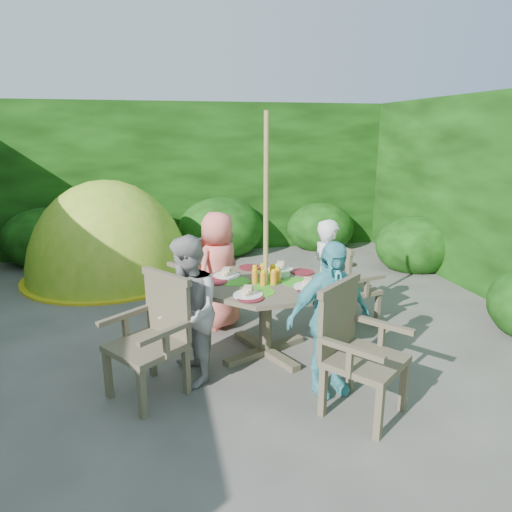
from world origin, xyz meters
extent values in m
plane|color=#494741|center=(0.00, 0.00, 0.00)|extent=(60.00, 60.00, 0.00)
cube|color=black|center=(0.00, 4.00, 1.25)|extent=(9.00, 1.00, 2.50)
cylinder|color=#473E2E|center=(0.46, -0.42, 0.34)|extent=(0.12, 0.12, 0.67)
cube|color=#473E2E|center=(0.46, -0.42, 0.03)|extent=(0.85, 0.46, 0.06)
cube|color=#473E2E|center=(0.46, -0.42, 0.03)|extent=(0.46, 0.85, 0.06)
cylinder|color=#473E2E|center=(0.46, -0.42, 0.69)|extent=(1.63, 1.63, 0.04)
cylinder|color=green|center=(0.34, -0.67, 0.72)|extent=(0.28, 0.28, 0.00)
cylinder|color=green|center=(0.73, -0.49, 0.72)|extent=(0.28, 0.28, 0.00)
cylinder|color=green|center=(0.19, -0.35, 0.72)|extent=(0.28, 0.28, 0.00)
cylinder|color=green|center=(0.59, -0.17, 0.72)|extent=(0.28, 0.28, 0.00)
cylinder|color=green|center=(0.46, -0.42, 0.72)|extent=(0.28, 0.28, 0.00)
cylinder|color=white|center=(0.69, -0.10, 0.72)|extent=(0.25, 0.25, 0.01)
cylinder|color=white|center=(0.14, -0.19, 0.72)|extent=(0.25, 0.25, 0.01)
cylinder|color=white|center=(0.23, -0.74, 0.72)|extent=(0.25, 0.25, 0.01)
cylinder|color=white|center=(0.78, -0.65, 0.72)|extent=(0.25, 0.25, 0.01)
cylinder|color=red|center=(0.88, -0.23, 0.72)|extent=(0.22, 0.22, 0.01)
cylinder|color=red|center=(0.41, 0.03, 0.72)|extent=(0.22, 0.22, 0.01)
cylinder|color=red|center=(0.02, -0.33, 0.72)|extent=(0.22, 0.22, 0.01)
cylinder|color=red|center=(0.24, -0.82, 0.72)|extent=(0.22, 0.22, 0.01)
cylinder|color=red|center=(0.77, -0.76, 0.72)|extent=(0.22, 0.22, 0.01)
cylinder|color=green|center=(0.64, -0.28, 0.75)|extent=(0.18, 0.18, 0.06)
cylinder|color=olive|center=(0.46, -0.42, 1.10)|extent=(0.06, 0.06, 2.20)
cube|color=#473E2E|center=(1.54, 0.07, 0.39)|extent=(0.56, 0.57, 0.05)
cube|color=#473E2E|center=(1.78, -0.08, 0.19)|extent=(0.06, 0.06, 0.38)
cube|color=#473E2E|center=(1.68, 0.31, 0.19)|extent=(0.06, 0.06, 0.38)
cube|color=#473E2E|center=(1.39, -0.18, 0.19)|extent=(0.06, 0.06, 0.38)
cube|color=#473E2E|center=(1.29, 0.21, 0.19)|extent=(0.06, 0.06, 0.38)
cube|color=#473E2E|center=(1.32, 0.01, 0.64)|extent=(0.15, 0.47, 0.46)
cube|color=#473E2E|center=(1.59, -0.17, 0.58)|extent=(0.46, 0.15, 0.04)
cube|color=#473E2E|center=(1.48, 0.30, 0.58)|extent=(0.46, 0.15, 0.04)
cube|color=#473E2E|center=(-0.61, -0.91, 0.42)|extent=(0.70, 0.70, 0.05)
cube|color=#473E2E|center=(-0.92, -0.87, 0.21)|extent=(0.07, 0.07, 0.41)
cube|color=#473E2E|center=(-0.65, -1.21, 0.21)|extent=(0.07, 0.07, 0.41)
cube|color=#473E2E|center=(-0.58, -0.60, 0.21)|extent=(0.07, 0.07, 0.41)
cube|color=#473E2E|center=(-0.31, -0.94, 0.21)|extent=(0.07, 0.07, 0.41)
cube|color=#473E2E|center=(-0.43, -0.76, 0.68)|extent=(0.34, 0.43, 0.49)
cube|color=#473E2E|center=(-0.77, -0.71, 0.62)|extent=(0.42, 0.34, 0.04)
cube|color=#473E2E|center=(-0.46, -1.11, 0.62)|extent=(0.42, 0.34, 0.04)
cube|color=#473E2E|center=(-0.02, 0.66, 0.42)|extent=(0.69, 0.68, 0.05)
cube|color=#473E2E|center=(0.04, 0.95, 0.20)|extent=(0.07, 0.07, 0.41)
cube|color=#473E2E|center=(-0.32, 0.72, 0.20)|extent=(0.07, 0.07, 0.41)
cube|color=#473E2E|center=(0.27, 0.59, 0.20)|extent=(0.07, 0.07, 0.41)
cube|color=#473E2E|center=(-0.09, 0.36, 0.20)|extent=(0.07, 0.07, 0.41)
cube|color=#473E2E|center=(0.10, 0.46, 0.68)|extent=(0.45, 0.30, 0.49)
cube|color=#473E2E|center=(0.19, 0.79, 0.61)|extent=(0.30, 0.44, 0.04)
cube|color=#473E2E|center=(-0.24, 0.52, 0.61)|extent=(0.30, 0.44, 0.04)
cube|color=#473E2E|center=(0.95, -1.50, 0.43)|extent=(0.71, 0.71, 0.05)
cube|color=#473E2E|center=(0.91, -1.80, 0.21)|extent=(0.07, 0.07, 0.42)
cube|color=#473E2E|center=(1.25, -1.53, 0.21)|extent=(0.07, 0.07, 0.42)
cube|color=#473E2E|center=(0.64, -1.46, 0.21)|extent=(0.07, 0.07, 0.42)
cube|color=#473E2E|center=(0.98, -1.19, 0.21)|extent=(0.07, 0.07, 0.42)
cube|color=#473E2E|center=(0.80, -1.31, 0.69)|extent=(0.43, 0.35, 0.50)
cube|color=#473E2E|center=(0.75, -1.66, 0.62)|extent=(0.35, 0.42, 0.04)
cube|color=#473E2E|center=(1.15, -1.33, 0.62)|extent=(0.35, 0.42, 0.04)
imported|color=white|center=(1.19, -0.09, 0.60)|extent=(0.37, 0.49, 1.20)
imported|color=#A2A19D|center=(-0.27, -0.75, 0.62)|extent=(0.55, 0.66, 1.24)
imported|color=#FC7568|center=(0.13, 0.31, 0.62)|extent=(0.72, 0.70, 1.25)
imported|color=#53B8C1|center=(0.79, -1.15, 0.62)|extent=(0.78, 0.43, 1.25)
ellipsoid|color=#7FB122|center=(-1.16, 2.40, 0.00)|extent=(2.73, 2.73, 2.77)
ellipsoid|color=black|center=(-1.34, 1.64, 0.00)|extent=(0.85, 0.58, 0.95)
cylinder|color=gold|center=(-1.16, 2.40, 0.02)|extent=(2.43, 2.43, 0.03)
camera|label=1|loc=(-0.48, -4.23, 2.04)|focal=32.00mm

